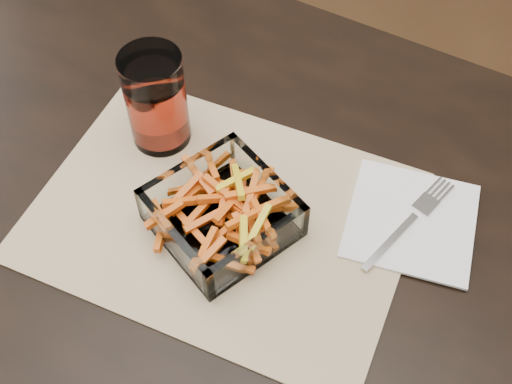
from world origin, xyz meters
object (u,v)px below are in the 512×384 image
(glass_bowl, at_px, (222,215))
(dining_table, at_px, (194,262))
(tumbler, at_px, (157,102))
(fork, at_px, (411,220))

(glass_bowl, bearing_deg, dining_table, -151.05)
(glass_bowl, relative_size, tumbler, 1.38)
(tumbler, xyz_separation_m, fork, (0.34, 0.03, -0.06))
(dining_table, bearing_deg, glass_bowl, 28.95)
(fork, bearing_deg, glass_bowl, -135.53)
(dining_table, xyz_separation_m, tumbler, (-0.11, 0.10, 0.15))
(dining_table, distance_m, glass_bowl, 0.12)
(glass_bowl, height_order, tumbler, tumbler)
(tumbler, bearing_deg, glass_bowl, -29.76)
(fork, bearing_deg, tumbler, -160.85)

